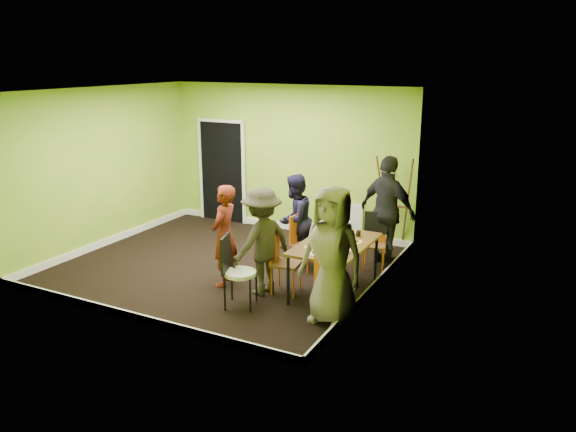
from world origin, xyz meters
name	(u,v)px	position (x,y,z in m)	size (l,w,h in m)	color
ground	(226,265)	(0.00, 0.00, 0.00)	(5.00, 5.00, 0.00)	black
room_walls	(224,206)	(-0.02, 0.04, 0.99)	(5.04, 4.54, 2.82)	#7AAE2C
dining_table	(335,247)	(2.00, -0.20, 0.70)	(0.90, 1.50, 0.75)	black
chair_left_far	(301,239)	(1.15, 0.44, 0.49)	(0.41, 0.41, 0.88)	orange
chair_left_near	(281,257)	(1.31, -0.53, 0.53)	(0.44, 0.44, 0.94)	orange
chair_back_end	(376,228)	(2.16, 1.10, 0.63)	(0.45, 0.50, 0.89)	orange
chair_front_end	(330,276)	(2.22, -0.91, 0.53)	(0.48, 0.48, 0.95)	orange
chair_bentwood	(235,267)	(0.98, -1.23, 0.55)	(0.49, 0.48, 1.00)	black
easel	(394,204)	(2.17, 2.02, 0.82)	(0.67, 0.63, 1.67)	brown
plate_near_left	(329,232)	(1.73, 0.22, 0.76)	(0.25, 0.25, 0.01)	white
plate_near_right	(314,247)	(1.82, -0.53, 0.76)	(0.26, 0.26, 0.01)	white
plate_far_back	(350,231)	(1.99, 0.40, 0.76)	(0.25, 0.25, 0.01)	white
plate_far_front	(318,254)	(1.98, -0.75, 0.76)	(0.23, 0.23, 0.01)	white
plate_wall_back	(353,242)	(2.21, -0.05, 0.76)	(0.26, 0.26, 0.01)	white
plate_wall_front	(342,250)	(2.21, -0.46, 0.76)	(0.25, 0.25, 0.01)	white
thermos	(329,235)	(1.90, -0.18, 0.85)	(0.06, 0.06, 0.20)	white
blue_bottle	(344,246)	(2.27, -0.55, 0.85)	(0.08, 0.08, 0.21)	#1A32C7
orange_bottle	(330,237)	(1.87, -0.09, 0.79)	(0.04, 0.04, 0.07)	orange
glass_mid	(337,234)	(1.92, 0.05, 0.80)	(0.06, 0.06, 0.10)	black
glass_back	(358,233)	(2.18, 0.24, 0.79)	(0.07, 0.07, 0.09)	black
glass_front	(326,252)	(2.09, -0.71, 0.79)	(0.07, 0.07, 0.09)	black
cup_a	(316,242)	(1.81, -0.46, 0.80)	(0.14, 0.14, 0.11)	white
cup_b	(342,240)	(2.10, -0.18, 0.80)	(0.10, 0.10, 0.09)	white
person_standing	(224,236)	(0.44, -0.66, 0.76)	(0.55, 0.36, 1.52)	#5F1C10
person_left_far	(294,220)	(0.96, 0.60, 0.75)	(0.72, 0.56, 1.49)	#181434
person_left_near	(262,241)	(1.08, -0.68, 0.77)	(1.00, 0.58, 1.55)	#2E291E
person_back_end	(388,211)	(2.30, 1.27, 0.90)	(1.05, 0.44, 1.79)	black
person_front_end	(332,255)	(2.32, -1.07, 0.89)	(0.87, 0.57, 1.79)	gray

